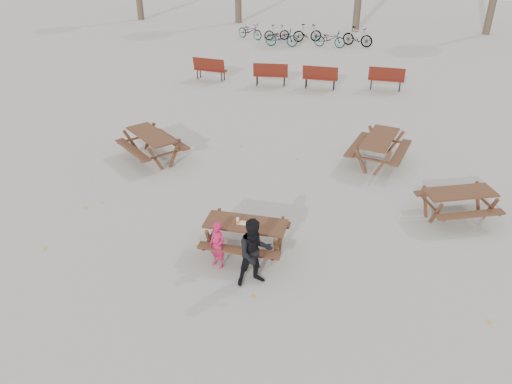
% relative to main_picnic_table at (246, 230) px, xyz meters
% --- Properties ---
extents(ground, '(80.00, 80.00, 0.00)m').
position_rel_main_picnic_table_xyz_m(ground, '(0.00, 0.00, -0.59)').
color(ground, gray).
rests_on(ground, ground).
extents(main_picnic_table, '(1.80, 1.45, 0.78)m').
position_rel_main_picnic_table_xyz_m(main_picnic_table, '(0.00, 0.00, 0.00)').
color(main_picnic_table, '#3A2315').
rests_on(main_picnic_table, ground).
extents(food_tray, '(0.18, 0.11, 0.03)m').
position_rel_main_picnic_table_xyz_m(food_tray, '(-0.03, -0.06, 0.21)').
color(food_tray, silver).
rests_on(food_tray, main_picnic_table).
extents(bread_roll, '(0.14, 0.06, 0.05)m').
position_rel_main_picnic_table_xyz_m(bread_roll, '(-0.03, -0.06, 0.25)').
color(bread_roll, tan).
rests_on(bread_roll, food_tray).
extents(soda_bottle, '(0.07, 0.07, 0.17)m').
position_rel_main_picnic_table_xyz_m(soda_bottle, '(-0.15, -0.09, 0.26)').
color(soda_bottle, silver).
rests_on(soda_bottle, main_picnic_table).
extents(child, '(0.47, 0.39, 1.09)m').
position_rel_main_picnic_table_xyz_m(child, '(-0.46, -0.64, -0.04)').
color(child, '#B61645').
rests_on(child, ground).
extents(adult, '(0.93, 0.88, 1.53)m').
position_rel_main_picnic_table_xyz_m(adult, '(0.44, -1.01, 0.18)').
color(adult, black).
rests_on(adult, ground).
extents(picnic_table_east, '(2.12, 1.94, 0.74)m').
position_rel_main_picnic_table_xyz_m(picnic_table_east, '(4.79, 2.62, -0.22)').
color(picnic_table_east, '#3A2315').
rests_on(picnic_table_east, ground).
extents(picnic_table_north, '(2.50, 2.44, 0.84)m').
position_rel_main_picnic_table_xyz_m(picnic_table_north, '(-4.00, 4.04, -0.17)').
color(picnic_table_north, '#3A2315').
rests_on(picnic_table_north, ground).
extents(picnic_table_far, '(1.99, 2.28, 0.85)m').
position_rel_main_picnic_table_xyz_m(picnic_table_far, '(2.79, 5.34, -0.16)').
color(picnic_table_far, '#3A2315').
rests_on(picnic_table_far, ground).
extents(park_bench_row, '(9.35, 1.10, 1.03)m').
position_rel_main_picnic_table_xyz_m(park_bench_row, '(-0.90, 12.39, -0.07)').
color(park_bench_row, maroon).
rests_on(park_bench_row, ground).
extents(bicycle_row, '(8.22, 2.44, 1.07)m').
position_rel_main_picnic_table_xyz_m(bicycle_row, '(-1.90, 20.35, -0.10)').
color(bicycle_row, black).
rests_on(bicycle_row, ground).
extents(fallen_leaves, '(11.00, 11.00, 0.01)m').
position_rel_main_picnic_table_xyz_m(fallen_leaves, '(0.50, 2.50, -0.58)').
color(fallen_leaves, '#B18F2A').
rests_on(fallen_leaves, ground).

